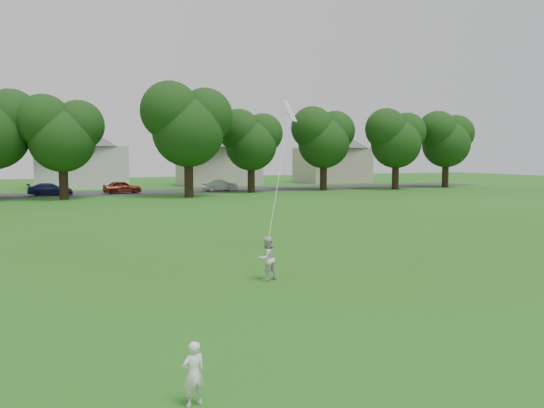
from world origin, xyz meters
name	(u,v)px	position (x,y,z in m)	size (l,w,h in m)	color
ground	(255,320)	(0.00, 0.00, 0.00)	(160.00, 160.00, 0.00)	#275714
street	(89,194)	(0.00, 42.00, 0.01)	(90.00, 7.00, 0.01)	#2D2D30
toddler	(194,374)	(-2.25, -3.27, 0.47)	(0.34, 0.22, 0.93)	white
older_boy	(267,259)	(1.68, 3.32, 0.62)	(0.61, 0.47, 1.25)	silver
kite	(280,171)	(2.98, 5.29, 3.03)	(1.73, 2.41, 6.36)	white
tree_row	(87,124)	(-0.42, 36.44, 6.18)	(79.33, 9.48, 10.23)	black
house_row	(59,145)	(-2.15, 52.00, 4.69)	(77.08, 13.69, 10.46)	silver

